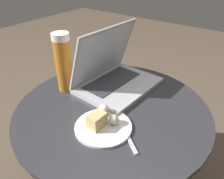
% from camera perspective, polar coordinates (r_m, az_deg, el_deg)
% --- Properties ---
extents(table, '(0.73, 0.73, 0.50)m').
position_cam_1_polar(table, '(0.92, 0.09, -11.17)').
color(table, '#515156').
rests_on(table, ground_plane).
extents(napkin, '(0.16, 0.12, 0.00)m').
position_cam_1_polar(napkin, '(0.75, -1.66, -9.54)').
color(napkin, white).
rests_on(napkin, table).
extents(laptop, '(0.35, 0.27, 0.26)m').
position_cam_1_polar(laptop, '(0.94, 0.38, 3.93)').
color(laptop, '#B2B2B7').
rests_on(laptop, table).
extents(beer_glass, '(0.07, 0.07, 0.24)m').
position_cam_1_polar(beer_glass, '(0.91, -12.53, 6.86)').
color(beer_glass, '#C6701E').
rests_on(beer_glass, table).
extents(snack_plate, '(0.19, 0.19, 0.06)m').
position_cam_1_polar(snack_plate, '(0.74, -2.45, -8.73)').
color(snack_plate, silver).
rests_on(snack_plate, table).
extents(fork, '(0.12, 0.16, 0.00)m').
position_cam_1_polar(fork, '(0.73, 3.25, -10.53)').
color(fork, silver).
rests_on(fork, table).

